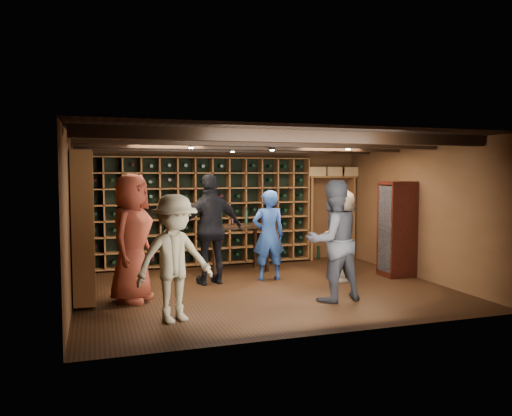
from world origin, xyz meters
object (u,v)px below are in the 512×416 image
object	(u,v)px
man_blue_shirt	(269,235)
guest_beige	(342,235)
guest_woman_black	(211,229)
man_grey_suit	(333,241)
display_cabinet	(397,231)
tasting_table	(236,231)
guest_khaki	(175,258)
guest_red_floral	(132,238)

from	to	relation	value
man_blue_shirt	guest_beige	world-z (taller)	guest_beige
man_blue_shirt	guest_woman_black	world-z (taller)	guest_woman_black
man_blue_shirt	guest_beige	distance (m)	1.33
man_blue_shirt	man_grey_suit	distance (m)	1.76
display_cabinet	man_blue_shirt	bearing A→B (deg)	169.67
guest_woman_black	tasting_table	distance (m)	1.13
guest_woman_black	guest_khaki	bearing A→B (deg)	55.49
guest_woman_black	guest_beige	world-z (taller)	guest_woman_black
display_cabinet	man_blue_shirt	world-z (taller)	display_cabinet
display_cabinet	man_grey_suit	bearing A→B (deg)	-147.15
man_blue_shirt	guest_red_floral	xyz separation A→B (m)	(-2.47, -0.82, 0.15)
man_grey_suit	guest_khaki	bearing A→B (deg)	0.93
guest_red_floral	man_blue_shirt	bearing A→B (deg)	-42.08
tasting_table	guest_khaki	bearing A→B (deg)	-129.38
man_grey_suit	tasting_table	world-z (taller)	man_grey_suit
guest_red_floral	guest_beige	size ratio (longest dim) A/B	1.17
display_cabinet	guest_woman_black	distance (m)	3.48
man_grey_suit	tasting_table	xyz separation A→B (m)	(-0.80, 2.58, -0.11)
guest_khaki	display_cabinet	bearing A→B (deg)	1.87
guest_khaki	guest_red_floral	bearing A→B (deg)	92.33
man_grey_suit	guest_beige	world-z (taller)	man_grey_suit
guest_red_floral	guest_woman_black	size ratio (longest dim) A/B	1.00
man_grey_suit	tasting_table	distance (m)	2.70
guest_beige	guest_red_floral	bearing A→B (deg)	-48.90
display_cabinet	guest_red_floral	world-z (taller)	guest_red_floral
display_cabinet	tasting_table	size ratio (longest dim) A/B	1.34
display_cabinet	guest_khaki	xyz separation A→B (m)	(-4.41, -1.61, -0.03)
guest_red_floral	guest_khaki	xyz separation A→B (m)	(0.46, -1.22, -0.13)
guest_khaki	tasting_table	xyz separation A→B (m)	(1.64, 2.91, -0.02)
man_grey_suit	guest_woman_black	size ratio (longest dim) A/B	0.95
man_grey_suit	guest_beige	distance (m)	1.53
display_cabinet	guest_woman_black	bearing A→B (deg)	173.09
guest_woman_black	tasting_table	bearing A→B (deg)	-136.98
guest_woman_black	guest_khaki	distance (m)	2.24
man_blue_shirt	guest_red_floral	world-z (taller)	guest_red_floral
display_cabinet	guest_khaki	world-z (taller)	display_cabinet
man_grey_suit	guest_beige	xyz separation A→B (m)	(0.83, 1.28, -0.09)
display_cabinet	guest_beige	distance (m)	1.14
guest_woman_black	tasting_table	world-z (taller)	guest_woman_black
man_grey_suit	guest_woman_black	bearing A→B (deg)	-55.56
guest_khaki	tasting_table	bearing A→B (deg)	42.49
guest_red_floral	tasting_table	size ratio (longest dim) A/B	1.47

